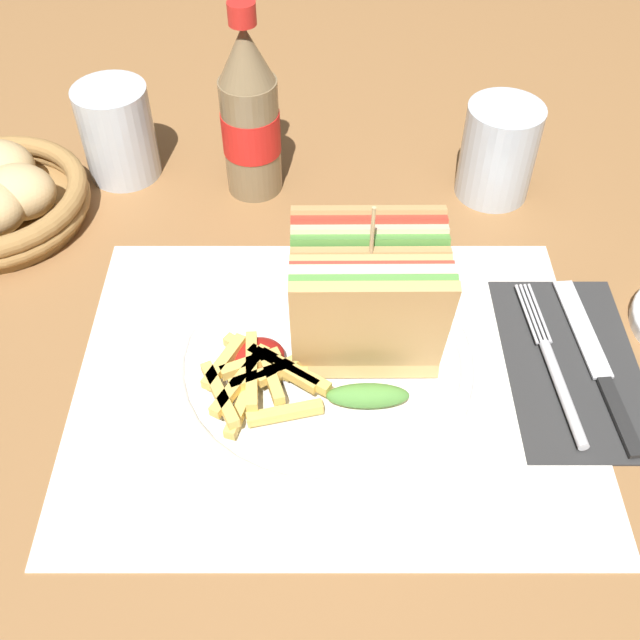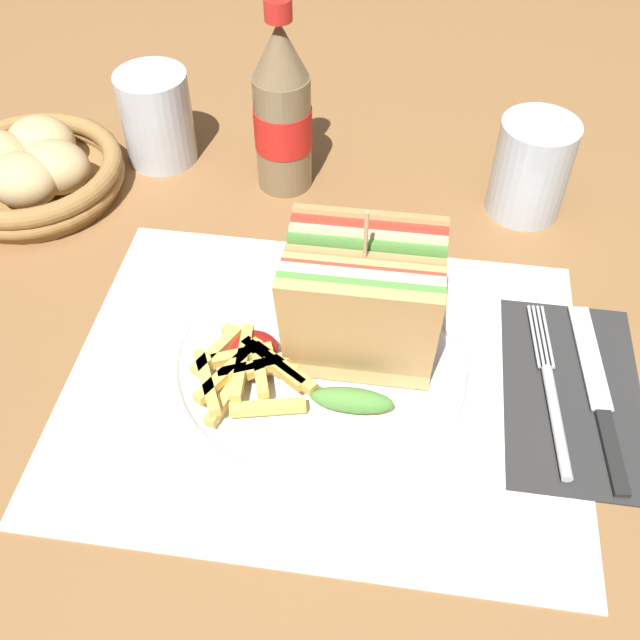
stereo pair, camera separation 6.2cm
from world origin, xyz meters
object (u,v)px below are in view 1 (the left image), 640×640
(club_sandwich, at_px, (365,307))
(fork, at_px, (554,374))
(knife, at_px, (595,362))
(glass_far, at_px, (116,138))
(coke_bottle_near, at_px, (247,116))
(plate_main, at_px, (320,361))
(glass_near, at_px, (494,157))

(club_sandwich, xyz_separation_m, fork, (0.16, -0.01, -0.07))
(knife, bearing_deg, glass_far, 143.54)
(fork, relative_size, coke_bottle_near, 0.88)
(glass_far, bearing_deg, plate_main, -52.24)
(knife, height_order, glass_near, glass_near)
(plate_main, distance_m, glass_near, 0.31)
(club_sandwich, bearing_deg, knife, 0.19)
(glass_far, bearing_deg, glass_near, -4.94)
(knife, relative_size, glass_far, 1.89)
(coke_bottle_near, height_order, glass_near, coke_bottle_near)
(glass_near, bearing_deg, coke_bottle_near, 178.07)
(plate_main, xyz_separation_m, glass_near, (0.18, 0.24, 0.03))
(glass_far, bearing_deg, fork, -35.35)
(club_sandwich, height_order, glass_near, club_sandwich)
(fork, height_order, glass_near, glass_near)
(fork, bearing_deg, glass_near, 88.37)
(fork, xyz_separation_m, knife, (0.04, 0.01, -0.00))
(glass_far, bearing_deg, knife, -31.63)
(coke_bottle_near, relative_size, glass_near, 1.99)
(plate_main, relative_size, coke_bottle_near, 1.26)
(club_sandwich, bearing_deg, plate_main, -178.32)
(coke_bottle_near, bearing_deg, club_sandwich, -66.96)
(fork, xyz_separation_m, glass_far, (-0.41, 0.29, 0.04))
(glass_near, relative_size, glass_far, 1.00)
(club_sandwich, height_order, coke_bottle_near, coke_bottle_near)
(coke_bottle_near, xyz_separation_m, glass_far, (-0.14, 0.03, -0.04))
(club_sandwich, relative_size, glass_near, 1.56)
(knife, xyz_separation_m, glass_far, (-0.45, 0.28, 0.04))
(fork, distance_m, glass_far, 0.51)
(plate_main, bearing_deg, glass_far, 127.76)
(fork, xyz_separation_m, coke_bottle_near, (-0.27, 0.27, 0.08))
(club_sandwich, relative_size, coke_bottle_near, 0.79)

